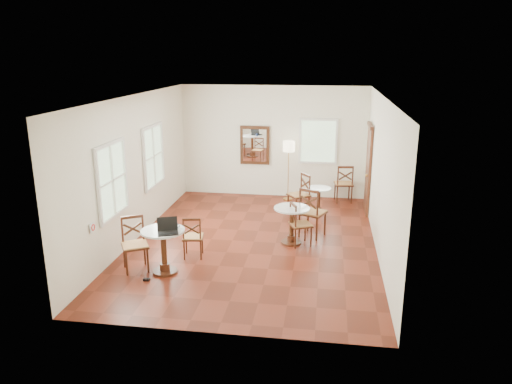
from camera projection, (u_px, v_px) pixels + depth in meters
ground at (254, 242)px, 10.20m from camera, size 7.00×7.00×0.00m
room_shell at (253, 151)px, 9.94m from camera, size 5.02×7.02×3.01m
cafe_table_near at (164, 246)px, 8.63m from camera, size 0.77×0.77×0.82m
cafe_table_mid at (292, 221)px, 9.99m from camera, size 0.74×0.74×0.78m
cafe_table_back at (319, 197)px, 11.97m from camera, size 0.60×0.60×0.63m
chair_near_a at (193, 237)px, 9.32m from camera, size 0.44×0.44×0.84m
chair_near_b at (135, 244)px, 8.77m from camera, size 0.62×0.62×0.98m
chair_mid_a at (312, 212)px, 10.36m from camera, size 0.66×0.66×1.09m
chair_mid_b at (299, 224)px, 9.92m from camera, size 0.55×0.55×0.90m
chair_back_a at (344, 183)px, 12.79m from camera, size 0.52×0.52×1.01m
chair_back_b at (300, 194)px, 11.85m from camera, size 0.63×0.63×0.98m
floor_lamp at (289, 150)px, 12.76m from camera, size 0.31×0.31×1.59m
laptop at (168, 229)px, 8.41m from camera, size 0.43×0.40×0.25m
mouse at (164, 228)px, 8.56m from camera, size 0.11×0.08×0.04m
navy_mug at (176, 226)px, 8.62m from camera, size 0.12×0.08×0.10m
water_glass at (169, 227)px, 8.56m from camera, size 0.05×0.05×0.09m
power_adapter at (147, 280)px, 8.45m from camera, size 0.11×0.07×0.04m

